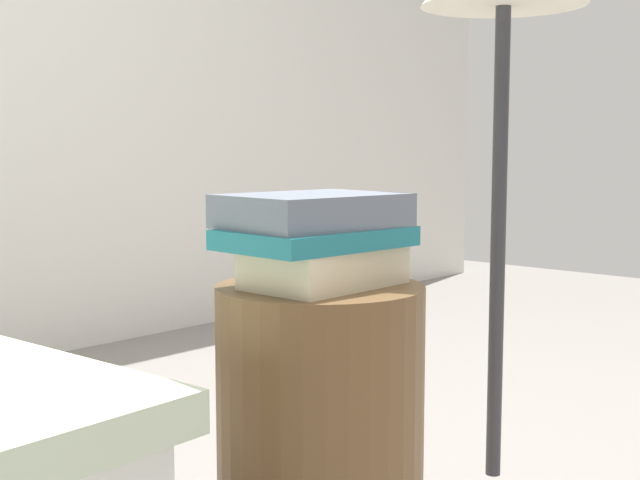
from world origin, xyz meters
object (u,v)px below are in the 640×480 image
book_teal (316,238)px  book_slate (313,211)px  book_cream (326,267)px  side_table (320,454)px

book_teal → book_slate: book_slate is taller
book_cream → book_slate: 0.09m
side_table → book_teal: size_ratio=1.95×
book_cream → book_slate: size_ratio=0.89×
side_table → book_cream: 0.31m
book_teal → side_table: bearing=1.5°
book_cream → book_slate: (-0.01, 0.02, 0.09)m
side_table → book_slate: size_ratio=2.06×
side_table → book_teal: 0.36m
book_cream → book_teal: 0.05m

